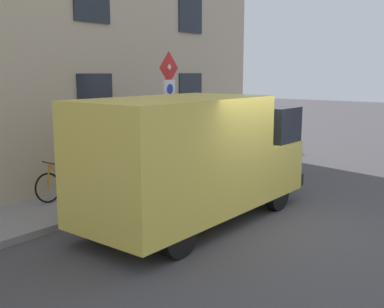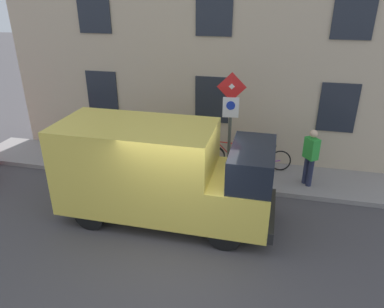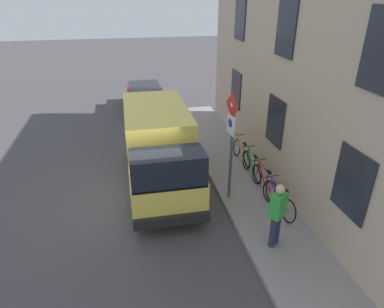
{
  "view_description": "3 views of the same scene",
  "coord_description": "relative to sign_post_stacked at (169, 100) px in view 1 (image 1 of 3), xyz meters",
  "views": [
    {
      "loc": [
        -4.6,
        7.61,
        2.96
      ],
      "look_at": [
        1.61,
        -0.34,
        1.16
      ],
      "focal_mm": 43.06,
      "sensor_mm": 36.0,
      "label": 1
    },
    {
      "loc": [
        -6.65,
        -1.9,
        5.36
      ],
      "look_at": [
        1.96,
        0.1,
        1.33
      ],
      "focal_mm": 33.37,
      "sensor_mm": 36.0,
      "label": 2
    },
    {
      "loc": [
        -0.16,
        -9.1,
        5.85
      ],
      "look_at": [
        1.82,
        0.39,
        1.11
      ],
      "focal_mm": 31.26,
      "sensor_mm": 36.0,
      "label": 3
    }
  ],
  "objects": [
    {
      "name": "pedestrian",
      "position": [
        0.47,
        -2.3,
        -1.22
      ],
      "size": [
        0.48,
        0.44,
        1.72
      ],
      "rotation": [
        0.0,
        0.0,
        2.2
      ],
      "color": "#262B47",
      "rests_on": "sidewalk_slab"
    },
    {
      "name": "sidewalk_slab",
      "position": [
        0.76,
        0.82,
        -2.22
      ],
      "size": [
        1.95,
        15.98,
        0.14
      ],
      "primitive_type": "cube",
      "color": "gray",
      "rests_on": "ground_plane"
    },
    {
      "name": "bicycle_purple",
      "position": [
        1.18,
        -0.99,
        -1.78
      ],
      "size": [
        0.46,
        1.71,
        0.89
      ],
      "rotation": [
        0.0,
        0.0,
        1.68
      ],
      "color": "black",
      "rests_on": "sidewalk_slab"
    },
    {
      "name": "building_facade",
      "position": [
        2.08,
        0.82,
        1.11
      ],
      "size": [
        0.75,
        13.98,
        6.8
      ],
      "color": "#C3AF92",
      "rests_on": "ground_plane"
    },
    {
      "name": "bicycle_green",
      "position": [
        1.18,
        1.11,
        -1.78
      ],
      "size": [
        0.46,
        1.71,
        0.89
      ],
      "rotation": [
        0.0,
        0.0,
        1.55
      ],
      "color": "black",
      "rests_on": "sidewalk_slab"
    },
    {
      "name": "bicycle_red",
      "position": [
        1.18,
        0.06,
        -1.78
      ],
      "size": [
        0.46,
        1.71,
        0.89
      ],
      "rotation": [
        0.0,
        0.0,
        1.61
      ],
      "color": "black",
      "rests_on": "sidewalk_slab"
    },
    {
      "name": "delivery_van",
      "position": [
        -1.91,
        1.43,
        -0.96
      ],
      "size": [
        2.03,
        5.34,
        2.5
      ],
      "rotation": [
        0.0,
        0.0,
        4.71
      ],
      "color": "#EDD150",
      "rests_on": "ground_plane"
    },
    {
      "name": "bicycle_orange",
      "position": [
        1.18,
        2.16,
        -1.78
      ],
      "size": [
        0.46,
        1.71,
        0.89
      ],
      "rotation": [
        0.0,
        0.0,
        1.57
      ],
      "color": "black",
      "rests_on": "sidewalk_slab"
    },
    {
      "name": "sign_post_stacked",
      "position": [
        0.0,
        0.0,
        0.0
      ],
      "size": [
        0.17,
        0.56,
        3.19
      ],
      "color": "#474C47",
      "rests_on": "sidewalk_slab"
    },
    {
      "name": "ground_plane",
      "position": [
        -2.7,
        0.82,
        -2.29
      ],
      "size": [
        80.0,
        80.0,
        0.0
      ],
      "primitive_type": "plane",
      "color": "#464346"
    }
  ]
}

